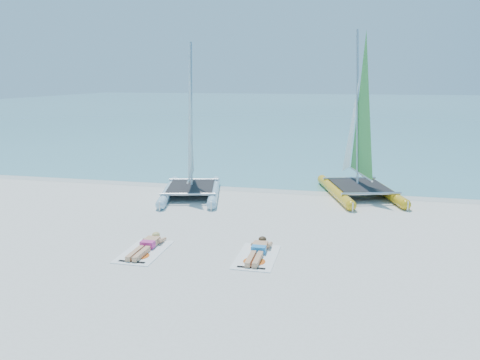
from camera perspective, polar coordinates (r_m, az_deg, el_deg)
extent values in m
plane|color=silver|center=(14.04, 2.45, -6.33)|extent=(140.00, 140.00, 0.00)
cube|color=#7BC9CE|center=(76.26, 11.09, 8.78)|extent=(140.00, 115.00, 0.01)
cube|color=silver|center=(19.27, 5.39, -1.17)|extent=(140.00, 1.40, 0.01)
cylinder|color=#B4DDED|center=(18.37, -8.73, -1.38)|extent=(1.25, 3.96, 0.35)
cone|color=#B4DDED|center=(20.49, -7.87, 0.07)|extent=(0.44, 0.57, 0.33)
cylinder|color=#B4DDED|center=(18.20, -3.19, -1.39)|extent=(1.25, 3.96, 0.35)
cone|color=#B4DDED|center=(20.33, -2.90, 0.08)|extent=(0.44, 0.57, 0.33)
cube|color=black|center=(18.22, -5.99, -0.77)|extent=(2.17, 2.52, 0.03)
cylinder|color=#B5B8BC|center=(18.50, -5.97, 8.02)|extent=(0.32, 1.04, 5.48)
cylinder|color=gold|center=(18.55, 11.48, -1.31)|extent=(1.59, 4.24, 0.38)
cone|color=gold|center=(20.79, 9.80, 0.23)|extent=(0.50, 0.63, 0.36)
cylinder|color=gold|center=(19.14, 17.06, -1.19)|extent=(1.59, 4.24, 0.38)
cone|color=gold|center=(21.32, 14.83, 0.30)|extent=(0.50, 0.63, 0.36)
cube|color=black|center=(18.77, 14.35, -0.60)|extent=(2.45, 2.80, 0.03)
cylinder|color=#B5B8BC|center=(19.09, 14.11, 8.62)|extent=(0.41, 1.11, 5.94)
cube|color=white|center=(12.74, -11.60, -8.53)|extent=(1.00, 1.85, 0.02)
cube|color=#D9B072|center=(13.07, -10.85, -7.44)|extent=(0.36, 0.55, 0.17)
cube|color=#D33187|center=(12.89, -11.20, -7.71)|extent=(0.37, 0.22, 0.17)
cube|color=#D9B072|center=(12.40, -12.32, -8.79)|extent=(0.31, 0.85, 0.13)
sphere|color=#D9B072|center=(13.37, -10.22, -6.77)|extent=(0.21, 0.21, 0.21)
ellipsoid|color=tan|center=(13.37, -10.21, -6.59)|extent=(0.22, 0.24, 0.15)
cube|color=white|center=(12.14, 2.07, -9.33)|extent=(1.00, 1.85, 0.02)
cube|color=#D9B072|center=(12.50, 2.44, -8.15)|extent=(0.36, 0.55, 0.17)
cube|color=#2788D3|center=(12.31, 2.28, -8.45)|extent=(0.37, 0.22, 0.17)
cube|color=#D9B072|center=(11.78, 1.73, -9.65)|extent=(0.31, 0.85, 0.13)
sphere|color=#D9B072|center=(12.83, 2.75, -7.42)|extent=(0.21, 0.21, 0.21)
ellipsoid|color=#362413|center=(12.82, 2.76, -7.23)|extent=(0.22, 0.24, 0.15)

